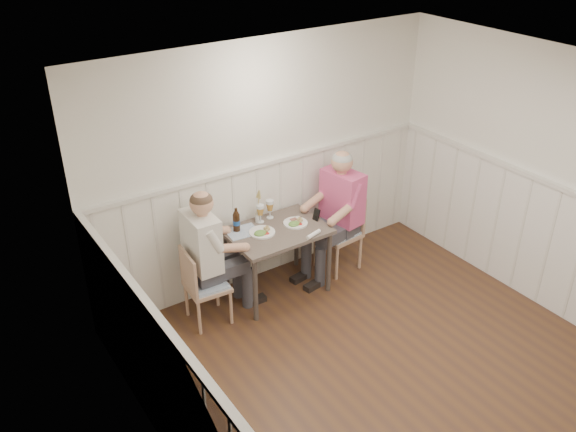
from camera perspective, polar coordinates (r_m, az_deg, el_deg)
The scene contains 16 objects.
ground_plane at distance 5.58m, azimuth 11.13°, elevation -15.50°, with size 4.50×4.50×0.00m, color #482D1F.
room_shell at distance 4.67m, azimuth 12.87°, elevation -1.99°, with size 4.04×4.54×2.60m.
wainscot at distance 5.52m, azimuth 6.86°, elevation -6.38°, with size 4.00×4.49×1.34m.
dining_table at distance 6.23m, azimuth -1.03°, elevation -2.05°, with size 1.00×0.70×0.75m.
chair_right at distance 6.77m, azimuth 5.09°, elevation -1.17°, with size 0.45×0.45×0.88m.
chair_left at distance 5.97m, azimuth -8.05°, elevation -6.30°, with size 0.42×0.42×0.82m.
man_in_pink at distance 6.67m, azimuth 4.75°, elevation -0.43°, with size 0.72×0.50×1.44m.
diner_cream at distance 5.99m, azimuth -7.56°, elevation -4.50°, with size 0.65×0.45×1.40m.
plate_man at distance 6.27m, azimuth 0.67°, elevation -0.60°, with size 0.25×0.25×0.06m.
plate_diner at distance 6.11m, azimuth -2.50°, elevation -1.50°, with size 0.27×0.27×0.07m.
beer_glass_a at distance 6.34m, azimuth -1.71°, elevation 0.92°, with size 0.08×0.08×0.21m.
beer_glass_b at distance 6.26m, azimuth -2.61°, elevation 0.50°, with size 0.08×0.08×0.20m.
beer_bottle at distance 6.13m, azimuth -4.85°, elevation -0.47°, with size 0.07×0.07×0.26m.
rolled_napkin at distance 6.07m, azimuth 2.40°, elevation -1.72°, with size 0.19×0.09×0.04m.
grass_vase at distance 6.25m, azimuth -2.91°, elevation 0.79°, with size 0.04×0.04×0.38m.
gingham_mat at distance 6.16m, azimuth -4.28°, elevation -1.47°, with size 0.34×0.28×0.01m.
Camera 1 is at (-3.04, -2.66, 3.85)m, focal length 38.00 mm.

